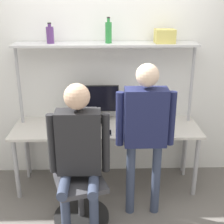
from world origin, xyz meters
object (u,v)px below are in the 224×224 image
Objects in this scene: laptop at (83,124)px; cell_phone at (109,133)px; office_chair at (80,194)px; bottle_purple at (50,35)px; person_seated at (79,145)px; monitor at (94,101)px; storage_box at (165,36)px; person_standing at (145,124)px; bottle_green at (108,32)px.

cell_phone is (0.28, -0.09, -0.06)m from laptop.
bottle_purple is (-0.32, 0.78, 1.48)m from office_chair.
monitor is at bearing 81.54° from person_seated.
laptop is 1.32m from storage_box.
cell_phone is 0.71× the size of storage_box.
monitor is 0.36× the size of person_standing.
office_chair is (-0.02, -0.52, -0.54)m from laptop.
monitor is at bearing 178.05° from bottle_green.
monitor is 1.07m from office_chair.
office_chair is 0.98m from person_standing.
storage_box is (0.62, 0.34, 0.99)m from cell_phone.
storage_box is (0.91, 0.82, 0.90)m from person_seated.
person_seated is (0.01, -0.04, 0.57)m from office_chair.
person_seated is (-0.00, -0.56, 0.03)m from laptop.
office_chair is (-0.30, -0.44, -0.48)m from cell_phone.
laptop is at bearing 144.63° from person_standing.
bottle_green is at bearing 70.10° from person_seated.
monitor is 0.87m from person_standing.
bottle_green is (0.30, 0.82, 0.94)m from person_seated.
monitor is 0.89m from bottle_purple.
cell_phone is at bearing -151.24° from storage_box.
person_seated is 1.51m from storage_box.
laptop is 1.03m from bottle_purple.
bottle_green is (0.31, 0.78, 1.51)m from office_chair.
storage_box is (0.92, 0.78, 1.47)m from office_chair.
laptop reaches higher than cell_phone.
laptop is 1.04m from bottle_green.
monitor is at bearing 65.70° from laptop.
cell_phone is at bearing 55.58° from office_chair.
cell_phone is 1.09m from bottle_green.
person_seated reaches higher than laptop.
person_seated is 5.25× the size of bottle_green.
laptop is 1.41× the size of bottle_purple.
person_standing reaches higher than office_chair.
bottle_purple reaches higher than storage_box.
bottle_purple reaches higher than person_seated.
office_chair is 0.57× the size of person_standing.
person_seated is (-0.29, -0.48, 0.09)m from cell_phone.
bottle_purple is at bearing 151.20° from cell_phone.
person_standing is at bearing -35.99° from bottle_purple.
office_chair is at bearing -111.64° from bottle_green.
storage_box is at bearing -0.00° from bottle_purple.
cell_phone is 0.69× the size of bottle_purple.
laptop is at bearing 89.50° from person_seated.
laptop is at bearing -138.84° from bottle_green.
cell_phone is 0.57m from person_seated.
person_standing is (0.63, -0.45, 0.19)m from laptop.
bottle_green reaches higher than bottle_purple.
storage_box reaches higher than office_chair.
bottle_green is 1.29× the size of storage_box.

